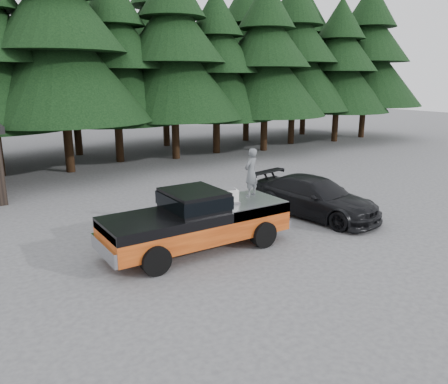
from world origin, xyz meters
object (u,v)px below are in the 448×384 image
air_compressor (227,196)px  man_on_bed (251,172)px  pickup_truck (197,229)px  parked_car (315,197)px

air_compressor → man_on_bed: (1.13, 0.27, 0.60)m
pickup_truck → air_compressor: size_ratio=9.88×
parked_car → pickup_truck: bearing=174.2°
pickup_truck → air_compressor: air_compressor is taller
man_on_bed → pickup_truck: bearing=-12.7°
air_compressor → parked_car: 4.45m
pickup_truck → air_compressor: bearing=1.9°
man_on_bed → parked_car: (3.22, 0.16, -1.39)m
pickup_truck → parked_car: parked_car is taller
pickup_truck → parked_car: bearing=4.8°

